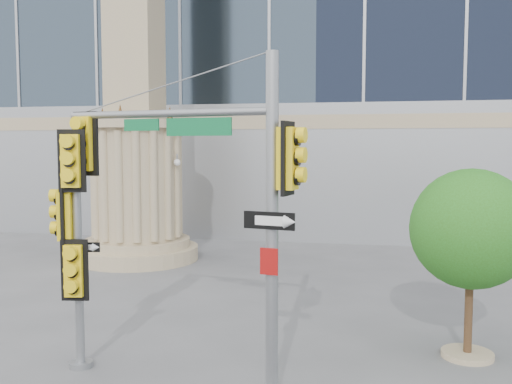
# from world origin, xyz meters

# --- Properties ---
(ground) EXTENTS (120.00, 120.00, 0.00)m
(ground) POSITION_xyz_m (0.00, 0.00, 0.00)
(ground) COLOR #545456
(ground) RESTS_ON ground
(monument) EXTENTS (4.40, 4.40, 16.60)m
(monument) POSITION_xyz_m (-6.00, 9.00, 5.52)
(monument) COLOR tan
(monument) RESTS_ON ground
(main_signal_pole) EXTENTS (4.37, 1.23, 5.70)m
(main_signal_pole) POSITION_xyz_m (-0.21, -1.16, 3.54)
(main_signal_pole) COLOR slate
(main_signal_pole) RESTS_ON ground
(secondary_signal_pole) EXTENTS (0.83, 0.60, 4.56)m
(secondary_signal_pole) POSITION_xyz_m (-3.01, -0.89, 2.68)
(secondary_signal_pole) COLOR slate
(secondary_signal_pole) RESTS_ON ground
(street_tree) EXTENTS (2.41, 2.36, 3.76)m
(street_tree) POSITION_xyz_m (4.35, 1.22, 2.47)
(street_tree) COLOR tan
(street_tree) RESTS_ON ground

